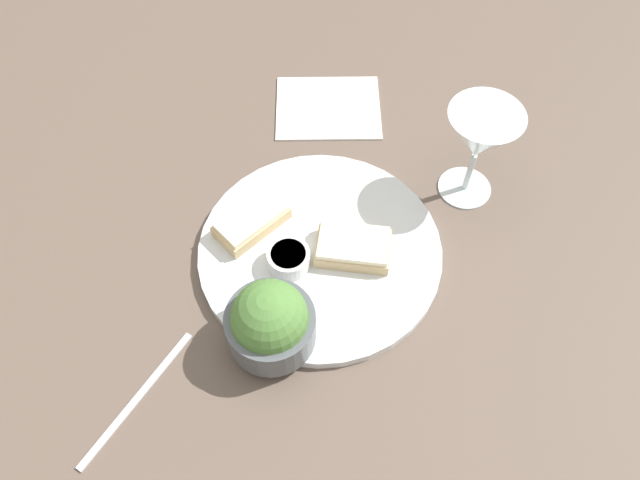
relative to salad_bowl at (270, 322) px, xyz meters
The scene contains 9 objects.
ground_plane 0.14m from the salad_bowl, 43.66° to the left, with size 4.00×4.00×0.00m, color brown.
dinner_plate 0.14m from the salad_bowl, 43.66° to the left, with size 0.31×0.31×0.01m.
salad_bowl is the anchor object (origin of this frame).
sauce_ramekin 0.10m from the salad_bowl, 58.68° to the left, with size 0.05×0.05×0.03m.
cheese_toast_near 0.15m from the salad_bowl, 28.16° to the left, with size 0.11×0.09×0.03m.
cheese_toast_far 0.16m from the salad_bowl, 80.47° to the left, with size 0.11×0.08×0.03m.
wine_glass 0.34m from the salad_bowl, 20.24° to the left, with size 0.09×0.09×0.14m.
napkin 0.39m from the salad_bowl, 58.45° to the left, with size 0.19×0.18×0.01m.
fork 0.17m from the salad_bowl, behind, with size 0.15×0.11×0.01m.
Camera 1 is at (-0.15, -0.39, 0.68)m, focal length 35.00 mm.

